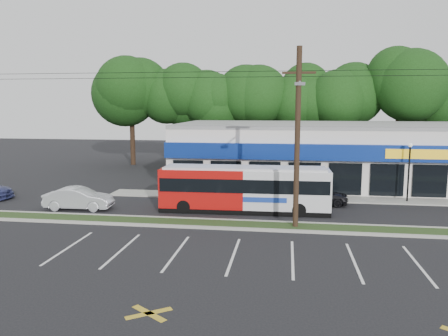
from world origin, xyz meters
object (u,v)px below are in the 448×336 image
Objects in this scene: metrobus at (244,188)px; pedestrian_a at (295,197)px; lamp_post at (409,165)px; car_dark at (317,194)px; utility_pole at (294,132)px; pedestrian_b at (308,196)px; car_silver at (79,198)px.

metrobus is 7.13× the size of pedestrian_a.
car_dark is at bearing -166.14° from lamp_post.
pedestrian_a is (-7.97, -2.80, -1.90)m from lamp_post.
utility_pole is 28.91× the size of pedestrian_b.
car_dark is at bearing -79.97° from car_silver.
utility_pole is at bearing -103.62° from car_silver.
utility_pole reaches higher than lamp_post.
car_silver is 14.44m from pedestrian_a.
utility_pole is at bearing -136.05° from lamp_post.
utility_pole reaches higher than pedestrian_b.
lamp_post is 22.90m from car_silver.
car_silver reaches higher than car_dark.
car_dark is at bearing -152.56° from pedestrian_a.
pedestrian_b reaches higher than car_silver.
lamp_post is at bearing -79.79° from car_silver.
car_dark is 2.45× the size of pedestrian_b.
pedestrian_a reaches higher than car_dark.
pedestrian_a is 0.89× the size of pedestrian_b.
pedestrian_b is at bearing 155.47° from car_dark.
metrobus reaches higher than pedestrian_a.
car_silver is at bearing 107.13° from car_dark.
car_dark is (1.76, 6.29, -4.69)m from utility_pole.
utility_pole reaches higher than car_silver.
utility_pole is 6.08m from metrobus.
metrobus is 6.35× the size of pedestrian_b.
metrobus reaches higher than pedestrian_b.
lamp_post is 12.08m from metrobus.
metrobus is 2.47× the size of car_silver.
utility_pole reaches higher than car_dark.
utility_pole reaches higher than metrobus.
utility_pole is 11.82× the size of car_dark.
lamp_post reaches higher than metrobus.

